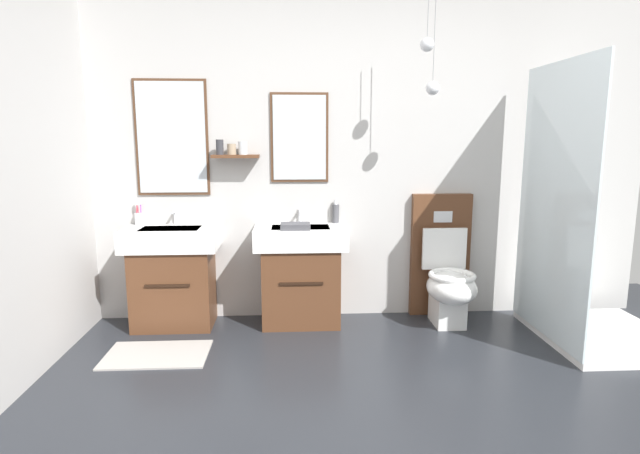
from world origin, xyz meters
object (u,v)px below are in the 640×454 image
vanity_sink_left (173,274)px  vanity_sink_right (301,272)px  soap_dispenser (336,213)px  folded_hand_towel (295,226)px  shower_tray (584,284)px  toilet (446,275)px  toothbrush_cup (139,218)px

vanity_sink_left → vanity_sink_right: size_ratio=1.00×
soap_dispenser → folded_hand_towel: size_ratio=0.84×
vanity_sink_right → folded_hand_towel: bearing=-108.7°
vanity_sink_left → shower_tray: shower_tray is taller
toilet → shower_tray: shower_tray is taller
toothbrush_cup → soap_dispenser: 1.54m
toilet → shower_tray: 0.97m
vanity_sink_right → toilet: toilet is taller
folded_hand_towel → shower_tray: size_ratio=0.11×
vanity_sink_left → shower_tray: 3.02m
vanity_sink_right → toothbrush_cup: bearing=173.7°
toilet → vanity_sink_left: bearing=179.4°
vanity_sink_left → soap_dispenser: size_ratio=4.19×
folded_hand_towel → soap_dispenser: bearing=39.7°
folded_hand_towel → shower_tray: shower_tray is taller
vanity_sink_left → toilet: size_ratio=0.77×
toilet → toothbrush_cup: size_ratio=5.17×
vanity_sink_left → soap_dispenser: bearing=6.8°
vanity_sink_right → toilet: 1.14m
toilet → toothbrush_cup: bearing=176.2°
folded_hand_towel → shower_tray: 2.11m
toothbrush_cup → folded_hand_towel: size_ratio=0.88×
toilet → shower_tray: size_ratio=0.51×
vanity_sink_left → vanity_sink_right: 0.98m
toilet → shower_tray: bearing=-26.9°
vanity_sink_left → vanity_sink_right: same height
vanity_sink_right → folded_hand_towel: (-0.04, -0.12, 0.38)m
toilet → folded_hand_towel: bearing=-175.3°
folded_hand_towel → toothbrush_cup: bearing=168.0°
toothbrush_cup → folded_hand_towel: (1.21, -0.26, -0.03)m
toilet → folded_hand_towel: toilet is taller
toothbrush_cup → shower_tray: size_ratio=0.10×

